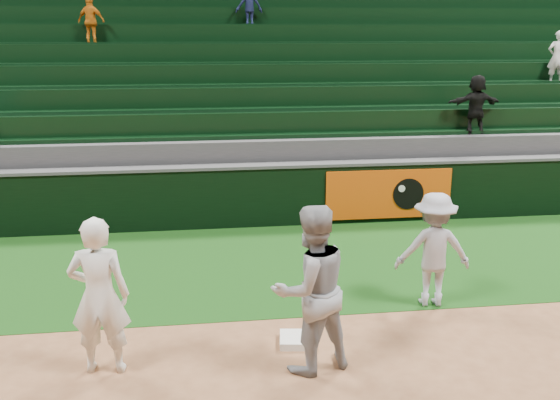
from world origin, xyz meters
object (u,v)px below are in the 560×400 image
object	(u,v)px
baserunner	(311,289)
first_base	(297,340)
first_baseman	(99,296)
base_coach	(433,250)

from	to	relation	value
baserunner	first_base	bearing A→B (deg)	-104.16
first_baseman	baserunner	size ratio (longest dim) A/B	0.94
base_coach	first_base	bearing A→B (deg)	30.29
first_base	baserunner	distance (m)	1.11
first_baseman	baserunner	distance (m)	2.37
first_base	first_baseman	world-z (taller)	first_baseman
first_baseman	base_coach	bearing A→B (deg)	-160.30
first_base	first_baseman	size ratio (longest dim) A/B	0.23
first_base	baserunner	world-z (taller)	baserunner
baserunner	base_coach	bearing A→B (deg)	-163.34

